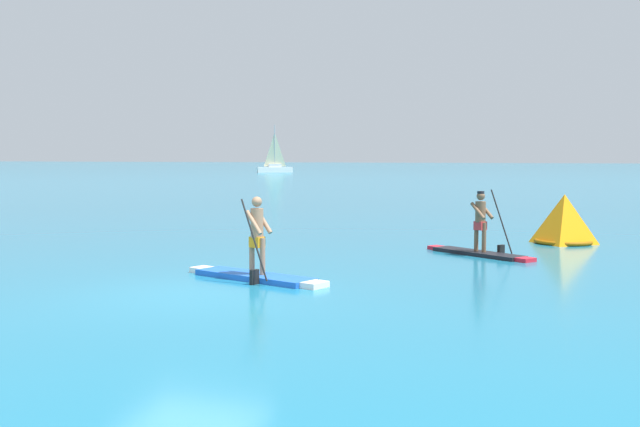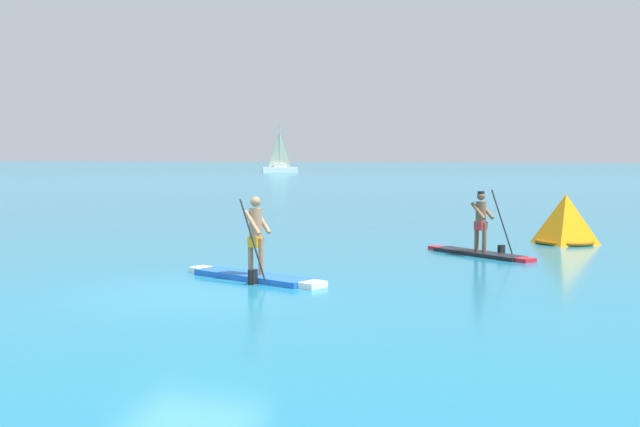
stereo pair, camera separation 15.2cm
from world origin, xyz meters
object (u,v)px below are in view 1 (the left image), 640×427
object	(u,v)px
paddleboarder_mid_center	(256,265)
paddleboarder_far_right	(480,241)
sailboat_left_horizon	(275,166)
race_marker_buoy	(564,221)

from	to	relation	value
paddleboarder_mid_center	paddleboarder_far_right	bearing A→B (deg)	74.45
paddleboarder_far_right	sailboat_left_horizon	distance (m)	90.74
sailboat_left_horizon	paddleboarder_far_right	bearing A→B (deg)	84.59
paddleboarder_mid_center	sailboat_left_horizon	xyz separation A→B (m)	(-32.72, 88.26, 0.63)
paddleboarder_mid_center	race_marker_buoy	size ratio (longest dim) A/B	2.07
race_marker_buoy	sailboat_left_horizon	size ratio (longest dim) A/B	0.25
paddleboarder_mid_center	sailboat_left_horizon	world-z (taller)	sailboat_left_horizon
sailboat_left_horizon	race_marker_buoy	bearing A→B (deg)	86.70
sailboat_left_horizon	paddleboarder_mid_center	bearing A→B (deg)	81.08
paddleboarder_far_right	race_marker_buoy	world-z (taller)	paddleboarder_far_right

